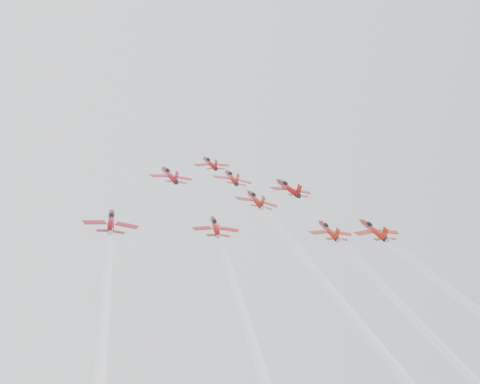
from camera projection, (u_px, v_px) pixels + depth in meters
name	position (u px, v px, depth m)	size (l,w,h in m)	color
jet_lead	(210.00, 163.00, 165.69)	(9.21, 11.63, 7.92)	#A00F12
jet_row2_left	(170.00, 175.00, 148.31)	(9.88, 12.49, 8.50)	#AA1022
jet_row2_center	(231.00, 177.00, 155.43)	(9.55, 12.06, 8.21)	#A51E0F
jet_row2_right	(288.00, 188.00, 154.97)	(10.40, 13.15, 8.95)	maroon
jet_center	(343.00, 296.00, 98.32)	(9.53, 87.81, 57.04)	maroon
jet_rear_farleft	(145.00, 366.00, 70.81)	(9.40, 86.63, 56.27)	maroon
jet_rear_left	(291.00, 344.00, 81.22)	(8.53, 78.57, 51.04)	#AC1010
jet_rear_right	(447.00, 340.00, 89.79)	(8.66, 79.74, 51.80)	#AC2010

